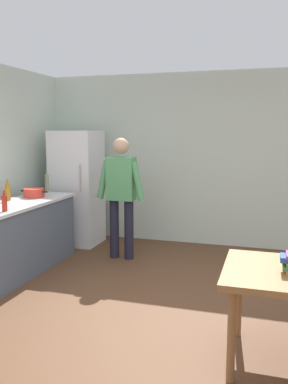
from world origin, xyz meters
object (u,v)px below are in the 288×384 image
person (121,190)px  cooking_pot (34,193)px  bottle_sauce_red (4,203)px  bottle_oil_amber (8,192)px  bottle_vinegar_tall (47,183)px  refrigerator (77,188)px

person → cooking_pot: 1.19m
bottle_sauce_red → bottle_oil_amber: size_ratio=0.86×
bottle_sauce_red → bottle_oil_amber: (-0.41, 0.64, 0.02)m
cooking_pot → bottle_vinegar_tall: bottle_vinegar_tall is taller
refrigerator → bottle_sauce_red: (0.10, -2.01, 0.10)m
refrigerator → bottle_vinegar_tall: size_ratio=5.62×
bottle_sauce_red → refrigerator: bearing=92.9°
bottle_sauce_red → bottle_vinegar_tall: bearing=102.0°
bottle_oil_amber → cooking_pot: bearing=64.5°
cooking_pot → bottle_sauce_red: bearing=-76.1°
cooking_pot → bottle_sauce_red: bottle_sauce_red is taller
person → bottle_oil_amber: 1.50m
cooking_pot → refrigerator: bearing=82.0°
bottle_vinegar_tall → bottle_sauce_red: size_ratio=1.33×
bottle_sauce_red → bottle_oil_amber: bearing=122.6°
bottle_oil_amber → bottle_vinegar_tall: bearing=82.7°
bottle_vinegar_tall → bottle_sauce_red: bearing=-78.0°
refrigerator → bottle_vinegar_tall: refrigerator is taller
cooking_pot → bottle_oil_amber: bearing=-115.5°
person → bottle_sauce_red: size_ratio=7.08×
bottle_sauce_red → cooking_pot: bearing=103.9°
person → bottle_oil_amber: bearing=-147.1°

